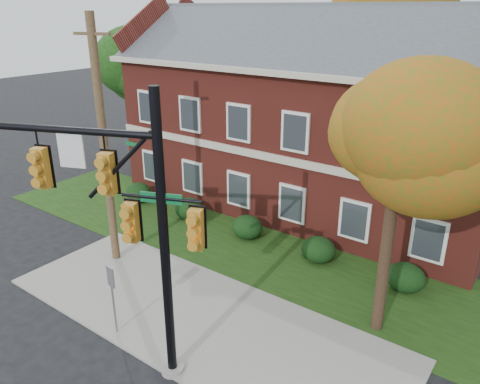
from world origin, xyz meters
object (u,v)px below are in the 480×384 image
Objects in this scene: hedge_far_right at (405,277)px; hedge_left at (188,208)px; apartment_building at (310,108)px; tree_far_rear at (400,21)px; hedge_right at (318,250)px; hedge_far_left at (139,193)px; sign_post at (112,289)px; utility_pole at (104,145)px; tree_left_rear at (152,61)px; tree_near_right at (409,126)px; traffic_signal at (109,206)px; hedge_center at (247,227)px.

hedge_left is at bearing 180.00° from hedge_far_right.
apartment_building is 1.63× the size of tree_far_rear.
apartment_building reaches higher than hedge_right.
sign_post is at bearing -46.12° from hedge_far_left.
utility_pole is at bearing 148.57° from sign_post.
hedge_right is 0.16× the size of tree_left_rear.
hedge_far_left is 1.00× the size of hedge_left.
apartment_building reaches higher than tree_near_right.
apartment_building is 7.73m from hedge_left.
traffic_signal is 3.62m from sign_post.
tree_left_rear is (-2.73, 4.14, 6.16)m from hedge_far_left.
apartment_building is at bearing 36.89° from hedge_far_left.
hedge_right is at bearing 0.00° from hedge_left.
hedge_right is 9.26m from utility_pole.
utility_pole is at bearing -51.24° from hedge_far_left.
utility_pole is at bearing 120.06° from traffic_signal.
tree_left_rear is (-6.23, 4.14, 6.16)m from hedge_left.
hedge_far_right is 0.58× the size of sign_post.
hedge_center is 7.13m from utility_pole.
hedge_center is at bearing 180.00° from hedge_far_right.
tree_far_rear is at bearing 113.37° from hedge_far_right.
utility_pole is at bearing -169.88° from tree_near_right.
hedge_far_left is at bearing 113.90° from utility_pole.
traffic_signal reaches higher than hedge_left.
tree_far_rear reaches higher than utility_pole.
tree_far_rear is (-2.16, 13.09, 8.32)m from hedge_right.
hedge_center is at bearing 0.00° from hedge_left.
sign_post is (-1.26, 0.72, -3.32)m from traffic_signal.
traffic_signal is (11.49, -12.66, -1.72)m from tree_left_rear.
hedge_far_right is (10.50, 0.00, 0.00)m from hedge_left.
tree_left_rear is at bearing 138.92° from sign_post.
hedge_far_right is 0.18× the size of traffic_signal.
tree_left_rear is at bearing 123.42° from hedge_far_left.
hedge_far_left is 7.40m from utility_pole.
hedge_right is (3.50, 0.00, 0.00)m from hedge_center.
hedge_left is at bearing 0.00° from hedge_far_left.
sign_post is (10.23, -11.94, -5.04)m from tree_left_rear.
sign_post is (0.50, -13.05, -3.35)m from apartment_building.
utility_pole is at bearing -86.67° from hedge_left.
traffic_signal is at bearing -47.77° from tree_left_rear.
tree_near_right is at bearing 44.78° from sign_post.
hedge_far_left is 13.00m from traffic_signal.
tree_near_right is at bearing -22.36° from tree_left_rear.
sign_post reaches higher than hedge_far_left.
tree_near_right is 8.07m from traffic_signal.
sign_post is at bearing -86.33° from hedge_center.
apartment_building reaches higher than sign_post.
hedge_far_left is 0.58× the size of sign_post.
apartment_building is 13.88m from traffic_signal.
hedge_far_left and hedge_right have the same top height.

